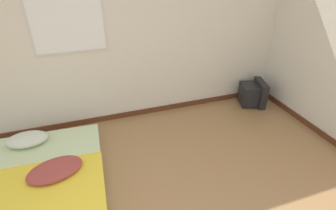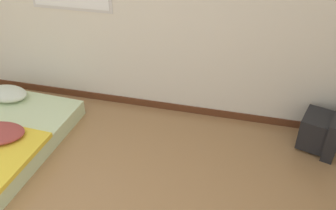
% 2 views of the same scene
% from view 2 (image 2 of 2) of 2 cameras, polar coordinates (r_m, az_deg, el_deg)
% --- Properties ---
extents(wall_back, '(8.29, 0.08, 2.60)m').
position_cam_2_polar(wall_back, '(4.36, -9.79, 15.25)').
color(wall_back, silver).
rests_on(wall_back, ground_plane).
extents(crt_tv, '(0.49, 0.52, 0.44)m').
position_cam_2_polar(crt_tv, '(4.29, 22.53, -3.75)').
color(crt_tv, black).
rests_on(crt_tv, ground_plane).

